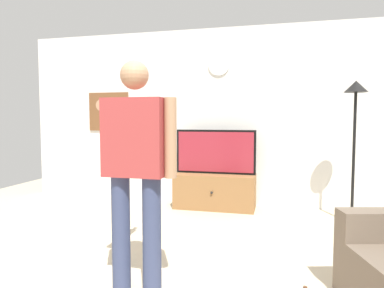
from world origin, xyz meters
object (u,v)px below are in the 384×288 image
(framed_picture, at_px, (109,112))
(television, at_px, (216,152))
(floor_lamp, at_px, (355,122))
(person_standing_nearer_lamp, at_px, (136,162))
(wall_clock, at_px, (219,65))
(tv_stand, at_px, (215,191))

(framed_picture, bearing_deg, television, -7.63)
(floor_lamp, relative_size, person_standing_nearer_lamp, 1.03)
(television, xyz_separation_m, wall_clock, (0.00, 0.24, 1.31))
(tv_stand, xyz_separation_m, wall_clock, (0.00, 0.29, 1.89))
(person_standing_nearer_lamp, bearing_deg, framed_picture, 120.83)
(framed_picture, bearing_deg, person_standing_nearer_lamp, -59.17)
(television, bearing_deg, tv_stand, -90.00)
(tv_stand, distance_m, person_standing_nearer_lamp, 2.72)
(television, height_order, person_standing_nearer_lamp, person_standing_nearer_lamp)
(television, relative_size, framed_picture, 1.67)
(tv_stand, xyz_separation_m, television, (0.00, 0.05, 0.58))
(tv_stand, xyz_separation_m, floor_lamp, (1.81, -0.36, 1.02))
(television, distance_m, floor_lamp, 1.91)
(tv_stand, relative_size, wall_clock, 3.63)
(wall_clock, bearing_deg, person_standing_nearer_lamp, -92.32)
(television, xyz_separation_m, floor_lamp, (1.81, -0.40, 0.45))
(tv_stand, height_order, television, television)
(tv_stand, relative_size, framed_picture, 1.67)
(tv_stand, height_order, wall_clock, wall_clock)
(wall_clock, bearing_deg, floor_lamp, -19.66)
(wall_clock, bearing_deg, television, -90.00)
(tv_stand, distance_m, framed_picture, 2.22)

